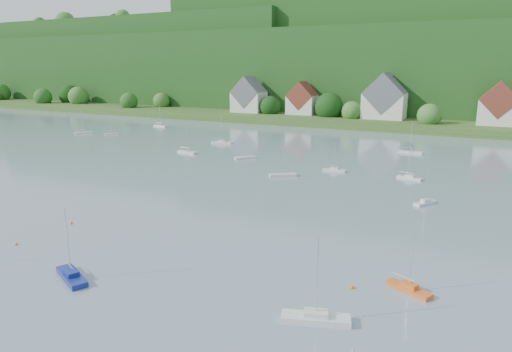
# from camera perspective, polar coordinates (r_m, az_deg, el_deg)

# --- Properties ---
(far_shore_strip) EXTENTS (600.00, 60.00, 3.00)m
(far_shore_strip) POSITION_cam_1_polar(r_m,az_deg,el_deg) (202.34, 14.89, 6.94)
(far_shore_strip) COLOR #335720
(far_shore_strip) RESTS_ON ground
(forested_ridge) EXTENTS (620.00, 181.22, 69.89)m
(forested_ridge) POSITION_cam_1_polar(r_m,az_deg,el_deg) (268.51, 18.51, 12.82)
(forested_ridge) COLOR #164014
(forested_ridge) RESTS_ON ground
(village_building_0) EXTENTS (14.00, 10.40, 16.00)m
(village_building_0) POSITION_cam_1_polar(r_m,az_deg,el_deg) (208.29, -0.91, 9.78)
(village_building_0) COLOR silver
(village_building_0) RESTS_ON far_shore_strip
(village_building_1) EXTENTS (12.00, 9.36, 14.00)m
(village_building_1) POSITION_cam_1_polar(r_m,az_deg,el_deg) (199.77, 5.80, 9.33)
(village_building_1) COLOR silver
(village_building_1) RESTS_ON far_shore_strip
(village_building_2) EXTENTS (16.00, 11.44, 18.00)m
(village_building_2) POSITION_cam_1_polar(r_m,az_deg,el_deg) (188.84, 15.76, 9.11)
(village_building_2) COLOR silver
(village_building_2) RESTS_ON far_shore_strip
(village_building_3) EXTENTS (13.00, 10.40, 15.50)m
(village_building_3) POSITION_cam_1_polar(r_m,az_deg,el_deg) (183.21, 28.04, 7.65)
(village_building_3) COLOR silver
(village_building_3) RESTS_ON far_shore_strip
(near_sailboat_1) EXTENTS (6.40, 4.25, 8.44)m
(near_sailboat_1) POSITION_cam_1_polar(r_m,az_deg,el_deg) (56.66, -22.06, -11.45)
(near_sailboat_1) COLOR navy
(near_sailboat_1) RESTS_ON ground
(near_sailboat_3) EXTENTS (6.73, 3.83, 8.77)m
(near_sailboat_3) POSITION_cam_1_polar(r_m,az_deg,el_deg) (45.22, 7.47, -17.13)
(near_sailboat_3) COLOR silver
(near_sailboat_3) RESTS_ON ground
(near_sailboat_5) EXTENTS (5.12, 3.40, 6.75)m
(near_sailboat_5) POSITION_cam_1_polar(r_m,az_deg,el_deg) (52.72, 18.56, -13.12)
(near_sailboat_5) COLOR orange
(near_sailboat_5) RESTS_ON ground
(mooring_buoy_0) EXTENTS (0.38, 0.38, 0.38)m
(mooring_buoy_0) POSITION_cam_1_polar(r_m,az_deg,el_deg) (70.01, -27.76, -7.63)
(mooring_buoy_0) COLOR orange
(mooring_buoy_0) RESTS_ON ground
(mooring_buoy_2) EXTENTS (0.48, 0.48, 0.48)m
(mooring_buoy_2) POSITION_cam_1_polar(r_m,az_deg,el_deg) (51.99, 11.89, -13.56)
(mooring_buoy_2) COLOR orange
(mooring_buoy_2) RESTS_ON ground
(mooring_buoy_5) EXTENTS (0.43, 0.43, 0.43)m
(mooring_buoy_5) POSITION_cam_1_polar(r_m,az_deg,el_deg) (75.42, -22.07, -5.57)
(mooring_buoy_5) COLOR orange
(mooring_buoy_5) RESTS_ON ground
(far_sailboat_cluster) EXTENTS (201.10, 65.34, 8.71)m
(far_sailboat_cluster) POSITION_cam_1_polar(r_m,az_deg,el_deg) (122.04, 13.25, 2.34)
(far_sailboat_cluster) COLOR silver
(far_sailboat_cluster) RESTS_ON ground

